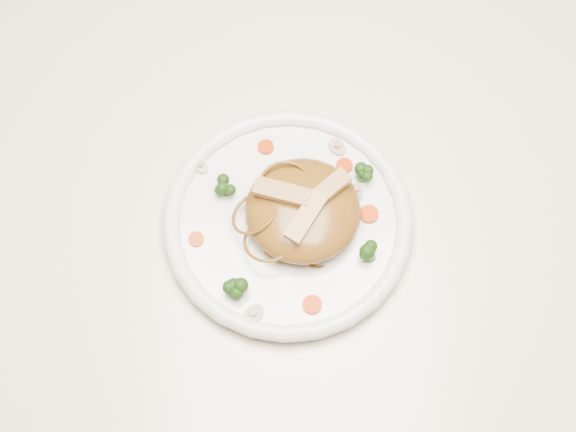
{
  "coord_description": "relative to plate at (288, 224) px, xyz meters",
  "views": [
    {
      "loc": [
        -0.02,
        -0.41,
        1.64
      ],
      "look_at": [
        -0.03,
        -0.03,
        0.78
      ],
      "focal_mm": 51.05,
      "sensor_mm": 36.0,
      "label": 1
    }
  ],
  "objects": [
    {
      "name": "mushroom_2",
      "position": [
        -0.11,
        0.07,
        0.01
      ],
      "size": [
        0.03,
        0.03,
        0.01
      ],
      "primitive_type": "cylinder",
      "rotation": [
        0.0,
        0.0,
        -0.91
      ],
      "color": "#C6AE94",
      "rests_on": "plate"
    },
    {
      "name": "chicken_a",
      "position": [
        0.04,
        0.02,
        0.06
      ],
      "size": [
        0.06,
        0.06,
        0.01
      ],
      "primitive_type": "cube",
      "rotation": [
        0.0,
        0.0,
        0.77
      ],
      "color": "tan",
      "rests_on": "noodle_mound"
    },
    {
      "name": "mushroom_3",
      "position": [
        0.06,
        0.1,
        0.01
      ],
      "size": [
        0.03,
        0.03,
        0.01
      ],
      "primitive_type": "cylinder",
      "rotation": [
        0.0,
        0.0,
        2.28
      ],
      "color": "#C6AE94",
      "rests_on": "plate"
    },
    {
      "name": "mushroom_0",
      "position": [
        -0.03,
        -0.11,
        0.01
      ],
      "size": [
        0.04,
        0.04,
        0.01
      ],
      "primitive_type": "cylinder",
      "rotation": [
        0.0,
        0.0,
        0.67
      ],
      "color": "#C6AE94",
      "rests_on": "plate"
    },
    {
      "name": "chicken_c",
      "position": [
        0.02,
        -0.02,
        0.06
      ],
      "size": [
        0.05,
        0.06,
        0.01
      ],
      "primitive_type": "cube",
      "rotation": [
        0.0,
        0.0,
        4.19
      ],
      "color": "tan",
      "rests_on": "noodle_mound"
    },
    {
      "name": "carrot_4",
      "position": [
        0.03,
        -0.1,
        0.01
      ],
      "size": [
        0.02,
        0.02,
        0.0
      ],
      "primitive_type": "cylinder",
      "rotation": [
        0.0,
        0.0,
        0.02
      ],
      "color": "#BF3807",
      "rests_on": "plate"
    },
    {
      "name": "noodle_mound",
      "position": [
        0.02,
        0.0,
        0.03
      ],
      "size": [
        0.14,
        0.14,
        0.04
      ],
      "primitive_type": "ellipsoid",
      "rotation": [
        0.0,
        0.0,
        0.08
      ],
      "color": "brown",
      "rests_on": "plate"
    },
    {
      "name": "carrot_0",
      "position": [
        0.07,
        0.07,
        0.01
      ],
      "size": [
        0.02,
        0.02,
        0.0
      ],
      "primitive_type": "cylinder",
      "rotation": [
        0.0,
        0.0,
        0.26
      ],
      "color": "#BF3807",
      "rests_on": "plate"
    },
    {
      "name": "broccoli_2",
      "position": [
        -0.06,
        -0.09,
        0.02
      ],
      "size": [
        0.03,
        0.03,
        0.03
      ],
      "primitive_type": null,
      "rotation": [
        0.0,
        0.0,
        0.16
      ],
      "color": "#1E460E",
      "rests_on": "plate"
    },
    {
      "name": "broccoli_3",
      "position": [
        0.09,
        -0.04,
        0.02
      ],
      "size": [
        0.04,
        0.04,
        0.03
      ],
      "primitive_type": null,
      "rotation": [
        0.0,
        0.0,
        0.27
      ],
      "color": "#1E460E",
      "rests_on": "plate"
    },
    {
      "name": "broccoli_0",
      "position": [
        0.09,
        0.06,
        0.02
      ],
      "size": [
        0.03,
        0.03,
        0.03
      ],
      "primitive_type": null,
      "rotation": [
        0.0,
        0.0,
        0.08
      ],
      "color": "#1E460E",
      "rests_on": "plate"
    },
    {
      "name": "carrot_3",
      "position": [
        -0.03,
        0.09,
        0.01
      ],
      "size": [
        0.03,
        0.03,
        0.0
      ],
      "primitive_type": "cylinder",
      "rotation": [
        0.0,
        0.0,
        -0.42
      ],
      "color": "#BF3807",
      "rests_on": "plate"
    },
    {
      "name": "carrot_1",
      "position": [
        -0.1,
        -0.03,
        0.01
      ],
      "size": [
        0.02,
        0.02,
        0.0
      ],
      "primitive_type": "cylinder",
      "rotation": [
        0.0,
        0.0,
        -0.23
      ],
      "color": "#BF3807",
      "rests_on": "plate"
    },
    {
      "name": "mushroom_1",
      "position": [
        0.08,
        0.04,
        0.01
      ],
      "size": [
        0.02,
        0.02,
        0.01
      ],
      "primitive_type": "cylinder",
      "rotation": [
        0.0,
        0.0,
        1.64
      ],
      "color": "#C6AE94",
      "rests_on": "plate"
    },
    {
      "name": "ground",
      "position": [
        0.03,
        0.03,
        -0.76
      ],
      "size": [
        4.0,
        4.0,
        0.0
      ],
      "primitive_type": "plane",
      "color": "#52371C",
      "rests_on": "ground"
    },
    {
      "name": "broccoli_1",
      "position": [
        -0.07,
        0.04,
        0.02
      ],
      "size": [
        0.03,
        0.03,
        0.03
      ],
      "primitive_type": null,
      "rotation": [
        0.0,
        0.0,
        -0.31
      ],
      "color": "#1E460E",
      "rests_on": "plate"
    },
    {
      "name": "plate",
      "position": [
        0.0,
        0.0,
        0.0
      ],
      "size": [
        0.38,
        0.38,
        0.02
      ],
      "primitive_type": "cylinder",
      "rotation": [
        0.0,
        0.0,
        -0.42
      ],
      "color": "white",
      "rests_on": "table"
    },
    {
      "name": "chicken_b",
      "position": [
        -0.01,
        0.01,
        0.06
      ],
      "size": [
        0.07,
        0.04,
        0.01
      ],
      "primitive_type": "cube",
      "rotation": [
        0.0,
        0.0,
        2.86
      ],
      "color": "tan",
      "rests_on": "noodle_mound"
    },
    {
      "name": "carrot_2",
      "position": [
        0.09,
        0.01,
        0.01
      ],
      "size": [
        0.02,
        0.02,
        0.0
      ],
      "primitive_type": "cylinder",
      "rotation": [
        0.0,
        0.0,
        0.04
      ],
      "color": "#BF3807",
      "rests_on": "plate"
    },
    {
      "name": "table",
      "position": [
        0.03,
        0.03,
        -0.11
      ],
      "size": [
        1.2,
        0.8,
        0.75
      ],
      "color": "beige",
      "rests_on": "ground"
    }
  ]
}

